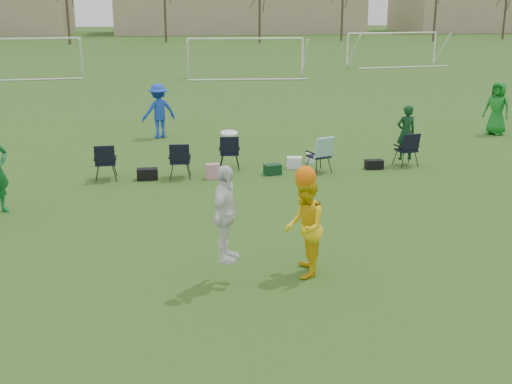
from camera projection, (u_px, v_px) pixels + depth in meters
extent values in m
plane|color=#2F581B|center=(288.00, 301.00, 10.06)|extent=(260.00, 260.00, 0.00)
imported|color=blue|center=(159.00, 111.00, 22.12)|extent=(1.38, 1.09, 1.87)
imported|color=#157822|center=(497.00, 108.00, 22.69)|extent=(1.03, 1.09, 1.88)
imported|color=white|center=(225.00, 214.00, 10.37)|extent=(0.73, 1.03, 1.62)
imported|color=yellow|center=(304.00, 227.00, 10.82)|extent=(0.82, 0.96, 1.73)
sphere|color=orange|center=(306.00, 176.00, 10.57)|extent=(0.35, 0.35, 0.35)
cylinder|color=white|center=(229.00, 133.00, 9.94)|extent=(0.27, 0.27, 0.06)
imported|color=#0F3719|center=(406.00, 133.00, 18.39)|extent=(0.60, 0.42, 1.58)
cube|color=black|center=(147.00, 174.00, 17.00)|extent=(0.55, 0.31, 0.30)
cube|color=pink|center=(213.00, 171.00, 17.08)|extent=(0.37, 0.26, 0.40)
cube|color=#0E361C|center=(273.00, 170.00, 17.51)|extent=(0.49, 0.36, 0.28)
cube|color=white|center=(294.00, 163.00, 18.19)|extent=(0.48, 0.39, 0.32)
cylinder|color=white|center=(310.00, 158.00, 18.81)|extent=(0.26, 0.26, 0.30)
cube|color=black|center=(374.00, 164.00, 18.11)|extent=(0.51, 0.27, 0.26)
cube|color=black|center=(105.00, 162.00, 16.94)|extent=(0.61, 0.61, 0.96)
cube|color=black|center=(180.00, 160.00, 17.11)|extent=(0.64, 0.64, 0.96)
cube|color=black|center=(229.00, 152.00, 18.06)|extent=(0.66, 0.66, 0.96)
cube|color=black|center=(319.00, 155.00, 17.71)|extent=(0.77, 0.77, 0.96)
cube|color=black|center=(406.00, 149.00, 18.43)|extent=(0.68, 0.68, 0.96)
cylinder|color=white|center=(81.00, 57.00, 41.25)|extent=(0.12, 0.12, 2.40)
cylinder|color=white|center=(20.00, 39.00, 40.05)|extent=(7.28, 0.76, 0.12)
cylinder|color=white|center=(188.00, 58.00, 40.33)|extent=(0.12, 0.12, 2.40)
cylinder|color=white|center=(303.00, 57.00, 40.96)|extent=(0.12, 0.12, 2.40)
cylinder|color=white|center=(246.00, 38.00, 40.30)|extent=(7.29, 0.63, 0.12)
cylinder|color=white|center=(348.00, 50.00, 47.13)|extent=(0.12, 0.12, 2.40)
cylinder|color=white|center=(434.00, 48.00, 49.20)|extent=(0.12, 0.12, 2.40)
cylinder|color=white|center=(393.00, 33.00, 47.83)|extent=(7.25, 1.13, 0.12)
cylinder|color=#382B21|center=(260.00, 4.00, 75.35)|extent=(0.28, 0.28, 9.00)
cylinder|color=#382B21|center=(506.00, 4.00, 83.25)|extent=(0.28, 0.28, 9.00)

